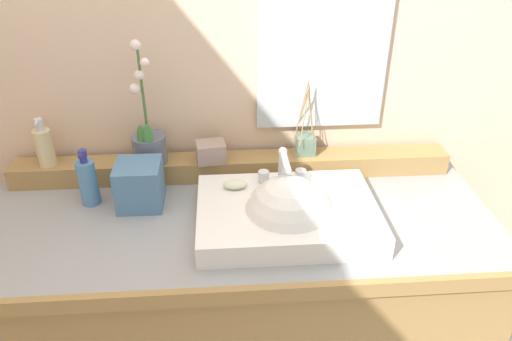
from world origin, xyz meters
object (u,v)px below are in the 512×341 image
(reed_diffuser, at_px, (305,143))
(trinket_box, at_px, (211,152))
(soap_bar, at_px, (236,184))
(potted_plant, at_px, (148,140))
(lotion_bottle, at_px, (88,181))
(tissue_box, at_px, (140,184))
(sink_basin, at_px, (287,217))
(soap_dispenser, at_px, (44,146))

(reed_diffuser, xyz_separation_m, trinket_box, (-0.31, -0.03, -0.00))
(soap_bar, xyz_separation_m, potted_plant, (-0.27, 0.17, 0.07))
(lotion_bottle, height_order, tissue_box, lotion_bottle)
(soap_bar, height_order, lotion_bottle, lotion_bottle)
(soap_bar, distance_m, lotion_bottle, 0.44)
(potted_plant, bearing_deg, tissue_box, -97.53)
(sink_basin, relative_size, potted_plant, 1.29)
(sink_basin, distance_m, reed_diffuser, 0.32)
(sink_basin, distance_m, tissue_box, 0.44)
(trinket_box, bearing_deg, sink_basin, -59.77)
(reed_diffuser, xyz_separation_m, lotion_bottle, (-0.67, -0.14, -0.03))
(soap_bar, xyz_separation_m, reed_diffuser, (0.23, 0.19, 0.03))
(soap_dispenser, height_order, lotion_bottle, soap_dispenser)
(soap_bar, bearing_deg, lotion_bottle, 173.01)
(soap_bar, height_order, trinket_box, trinket_box)
(sink_basin, relative_size, soap_bar, 7.08)
(soap_dispenser, bearing_deg, soap_bar, -16.91)
(lotion_bottle, bearing_deg, potted_plant, 34.86)
(sink_basin, distance_m, lotion_bottle, 0.59)
(soap_dispenser, distance_m, trinket_box, 0.51)
(tissue_box, bearing_deg, sink_basin, -18.74)
(tissue_box, bearing_deg, lotion_bottle, 173.58)
(soap_dispenser, bearing_deg, lotion_bottle, -39.82)
(tissue_box, bearing_deg, soap_bar, -7.29)
(reed_diffuser, bearing_deg, lotion_bottle, -168.13)
(tissue_box, bearing_deg, soap_dispenser, 154.84)
(reed_diffuser, distance_m, tissue_box, 0.54)
(reed_diffuser, relative_size, lotion_bottle, 1.40)
(sink_basin, bearing_deg, tissue_box, 161.26)
(soap_dispenser, relative_size, trinket_box, 1.73)
(trinket_box, bearing_deg, tissue_box, -156.46)
(soap_bar, relative_size, potted_plant, 0.18)
(soap_bar, height_order, potted_plant, potted_plant)
(sink_basin, height_order, potted_plant, potted_plant)
(soap_bar, xyz_separation_m, lotion_bottle, (-0.43, 0.05, -0.00))
(lotion_bottle, bearing_deg, tissue_box, -6.42)
(soap_dispenser, bearing_deg, sink_basin, -21.49)
(reed_diffuser, height_order, tissue_box, reed_diffuser)
(soap_dispenser, relative_size, lotion_bottle, 0.88)
(soap_dispenser, xyz_separation_m, reed_diffuser, (0.82, 0.02, -0.03))
(reed_diffuser, bearing_deg, sink_basin, -107.73)
(sink_basin, xyz_separation_m, lotion_bottle, (-0.57, 0.16, 0.04))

